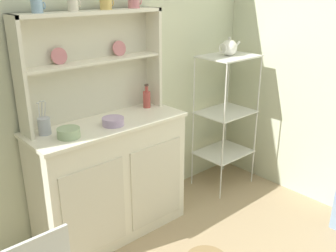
{
  "coord_description": "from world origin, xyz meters",
  "views": [
    {
      "loc": [
        -1.37,
        -0.8,
        1.83
      ],
      "look_at": [
        0.34,
        1.12,
        0.86
      ],
      "focal_mm": 40.97,
      "sensor_mm": 36.0,
      "label": 1
    }
  ],
  "objects_px": {
    "porcelain_teapot": "(229,47)",
    "bakers_rack": "(226,107)",
    "hutch_shelf_unit": "(91,57)",
    "jam_bottle": "(147,98)",
    "utensil_jar": "(44,126)",
    "cup_sky_0": "(37,6)",
    "hutch_cabinet": "(111,178)",
    "bowl_mixing_large": "(69,133)"
  },
  "relations": [
    {
      "from": "utensil_jar",
      "to": "cup_sky_0",
      "type": "bearing_deg",
      "value": 34.79
    },
    {
      "from": "bowl_mixing_large",
      "to": "porcelain_teapot",
      "type": "relative_size",
      "value": 0.64
    },
    {
      "from": "bakers_rack",
      "to": "porcelain_teapot",
      "type": "distance_m",
      "value": 0.53
    },
    {
      "from": "hutch_shelf_unit",
      "to": "bakers_rack",
      "type": "relative_size",
      "value": 0.87
    },
    {
      "from": "utensil_jar",
      "to": "porcelain_teapot",
      "type": "distance_m",
      "value": 1.68
    },
    {
      "from": "hutch_shelf_unit",
      "to": "bakers_rack",
      "type": "distance_m",
      "value": 1.36
    },
    {
      "from": "jam_bottle",
      "to": "porcelain_teapot",
      "type": "height_order",
      "value": "porcelain_teapot"
    },
    {
      "from": "hutch_cabinet",
      "to": "jam_bottle",
      "type": "bearing_deg",
      "value": 11.49
    },
    {
      "from": "hutch_shelf_unit",
      "to": "jam_bottle",
      "type": "distance_m",
      "value": 0.56
    },
    {
      "from": "cup_sky_0",
      "to": "bowl_mixing_large",
      "type": "xyz_separation_m",
      "value": [
        0.03,
        -0.2,
        -0.76
      ]
    },
    {
      "from": "hutch_cabinet",
      "to": "bakers_rack",
      "type": "bearing_deg",
      "value": -2.56
    },
    {
      "from": "hutch_cabinet",
      "to": "utensil_jar",
      "type": "distance_m",
      "value": 0.66
    },
    {
      "from": "porcelain_teapot",
      "to": "hutch_shelf_unit",
      "type": "bearing_deg",
      "value": 169.77
    },
    {
      "from": "jam_bottle",
      "to": "utensil_jar",
      "type": "relative_size",
      "value": 0.84
    },
    {
      "from": "hutch_shelf_unit",
      "to": "cup_sky_0",
      "type": "bearing_deg",
      "value": -173.21
    },
    {
      "from": "porcelain_teapot",
      "to": "jam_bottle",
      "type": "bearing_deg",
      "value": 169.95
    },
    {
      "from": "bakers_rack",
      "to": "bowl_mixing_large",
      "type": "bearing_deg",
      "value": -179.31
    },
    {
      "from": "bakers_rack",
      "to": "bowl_mixing_large",
      "type": "height_order",
      "value": "bakers_rack"
    },
    {
      "from": "cup_sky_0",
      "to": "hutch_cabinet",
      "type": "bearing_deg",
      "value": -18.67
    },
    {
      "from": "hutch_cabinet",
      "to": "bowl_mixing_large",
      "type": "height_order",
      "value": "bowl_mixing_large"
    },
    {
      "from": "porcelain_teapot",
      "to": "utensil_jar",
      "type": "bearing_deg",
      "value": 175.37
    },
    {
      "from": "cup_sky_0",
      "to": "utensil_jar",
      "type": "height_order",
      "value": "cup_sky_0"
    },
    {
      "from": "porcelain_teapot",
      "to": "bakers_rack",
      "type": "bearing_deg",
      "value": 0.0
    },
    {
      "from": "hutch_shelf_unit",
      "to": "porcelain_teapot",
      "type": "relative_size",
      "value": 4.7
    },
    {
      "from": "hutch_shelf_unit",
      "to": "cup_sky_0",
      "type": "distance_m",
      "value": 0.51
    },
    {
      "from": "bowl_mixing_large",
      "to": "utensil_jar",
      "type": "height_order",
      "value": "utensil_jar"
    },
    {
      "from": "hutch_cabinet",
      "to": "bowl_mixing_large",
      "type": "bearing_deg",
      "value": -167.67
    },
    {
      "from": "bakers_rack",
      "to": "utensil_jar",
      "type": "xyz_separation_m",
      "value": [
        -1.65,
        0.13,
        0.19
      ]
    },
    {
      "from": "hutch_cabinet",
      "to": "hutch_shelf_unit",
      "type": "relative_size",
      "value": 1.07
    },
    {
      "from": "bakers_rack",
      "to": "porcelain_teapot",
      "type": "xyz_separation_m",
      "value": [
        -0.0,
        -0.0,
        0.53
      ]
    },
    {
      "from": "utensil_jar",
      "to": "porcelain_teapot",
      "type": "bearing_deg",
      "value": -4.63
    },
    {
      "from": "jam_bottle",
      "to": "porcelain_teapot",
      "type": "bearing_deg",
      "value": -10.05
    },
    {
      "from": "cup_sky_0",
      "to": "bowl_mixing_large",
      "type": "bearing_deg",
      "value": -82.25
    },
    {
      "from": "bakers_rack",
      "to": "jam_bottle",
      "type": "bearing_deg",
      "value": 169.96
    },
    {
      "from": "hutch_shelf_unit",
      "to": "jam_bottle",
      "type": "xyz_separation_m",
      "value": [
        0.42,
        -0.08,
        -0.36
      ]
    },
    {
      "from": "bakers_rack",
      "to": "porcelain_teapot",
      "type": "bearing_deg",
      "value": -180.0
    },
    {
      "from": "bakers_rack",
      "to": "jam_bottle",
      "type": "xyz_separation_m",
      "value": [
        -0.8,
        0.14,
        0.21
      ]
    },
    {
      "from": "hutch_cabinet",
      "to": "bakers_rack",
      "type": "xyz_separation_m",
      "value": [
        1.22,
        -0.05,
        0.31
      ]
    },
    {
      "from": "bakers_rack",
      "to": "utensil_jar",
      "type": "bearing_deg",
      "value": 175.37
    },
    {
      "from": "hutch_shelf_unit",
      "to": "jam_bottle",
      "type": "height_order",
      "value": "hutch_shelf_unit"
    },
    {
      "from": "hutch_shelf_unit",
      "to": "utensil_jar",
      "type": "bearing_deg",
      "value": -168.47
    },
    {
      "from": "jam_bottle",
      "to": "porcelain_teapot",
      "type": "distance_m",
      "value": 0.87
    }
  ]
}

